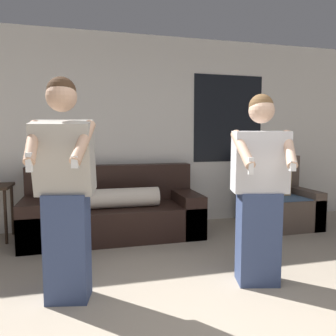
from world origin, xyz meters
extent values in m
cube|color=silver|center=(0.00, 3.33, 1.35)|extent=(6.89, 0.06, 2.70)
cube|color=black|center=(1.33, 3.30, 1.55)|extent=(1.10, 0.01, 1.30)
cube|color=black|center=(-0.46, 2.81, 0.20)|extent=(2.19, 0.90, 0.40)
cube|color=black|center=(-0.46, 3.14, 0.65)|extent=(2.19, 0.22, 0.49)
cube|color=black|center=(-1.42, 2.81, 0.27)|extent=(0.28, 0.90, 0.54)
cube|color=black|center=(0.50, 2.81, 0.27)|extent=(0.28, 0.90, 0.54)
cylinder|color=beige|center=(-0.46, 2.69, 0.52)|extent=(1.10, 0.24, 0.24)
cube|color=brown|center=(1.85, 2.69, 0.21)|extent=(0.93, 0.81, 0.43)
cube|color=brown|center=(1.85, 2.99, 0.71)|extent=(0.93, 0.20, 0.57)
cube|color=brown|center=(1.48, 2.69, 0.26)|extent=(0.18, 0.81, 0.53)
cube|color=brown|center=(2.23, 2.69, 0.26)|extent=(0.18, 0.81, 0.53)
cube|color=slate|center=(1.85, 2.65, 0.44)|extent=(0.79, 0.64, 0.01)
cube|color=tan|center=(1.85, 2.75, 0.62)|extent=(0.36, 0.14, 0.36)
cylinder|color=#332319|center=(-1.74, 2.84, 0.33)|extent=(0.04, 0.04, 0.65)
cylinder|color=#332319|center=(-1.74, 3.23, 0.33)|extent=(0.04, 0.04, 0.65)
cube|color=#384770|center=(-0.96, 1.26, 0.43)|extent=(0.36, 0.30, 0.85)
cube|color=#ADA89E|center=(-0.97, 1.24, 1.13)|extent=(0.48, 0.40, 0.58)
sphere|color=tan|center=(-0.97, 1.22, 1.58)|extent=(0.23, 0.23, 0.23)
sphere|color=#3D2819|center=(-0.97, 1.23, 1.62)|extent=(0.21, 0.21, 0.21)
cylinder|color=tan|center=(-1.17, 1.13, 1.25)|extent=(0.09, 0.36, 0.32)
cube|color=white|center=(-1.18, 0.97, 1.12)|extent=(0.04, 0.04, 0.13)
cylinder|color=tan|center=(-0.83, 1.05, 1.25)|extent=(0.21, 0.36, 0.32)
cube|color=white|center=(-0.88, 0.91, 1.12)|extent=(0.05, 0.04, 0.08)
cube|color=#384770|center=(0.63, 1.16, 0.41)|extent=(0.39, 0.31, 0.81)
cube|color=silver|center=(0.63, 1.15, 1.07)|extent=(0.50, 0.34, 0.53)
sphere|color=#DBAD8E|center=(0.63, 1.15, 1.50)|extent=(0.21, 0.21, 0.21)
sphere|color=brown|center=(0.63, 1.16, 1.54)|extent=(0.20, 0.20, 0.20)
cylinder|color=#DBAD8E|center=(0.41, 1.05, 1.19)|extent=(0.10, 0.36, 0.31)
cube|color=white|center=(0.40, 0.90, 1.06)|extent=(0.04, 0.04, 0.13)
cylinder|color=#DBAD8E|center=(0.78, 0.96, 1.19)|extent=(0.22, 0.36, 0.31)
cube|color=white|center=(0.72, 0.82, 1.06)|extent=(0.05, 0.05, 0.08)
camera|label=1|loc=(-0.83, -1.34, 1.29)|focal=35.00mm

